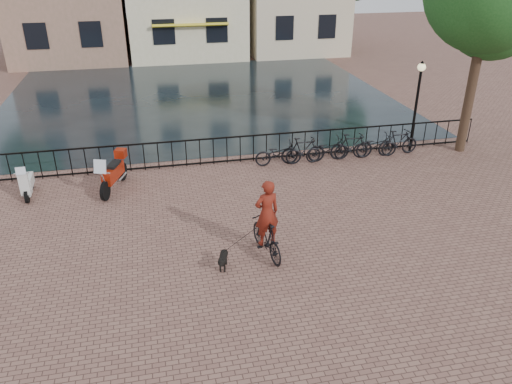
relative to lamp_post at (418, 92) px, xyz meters
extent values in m
plane|color=brown|center=(-7.20, -7.60, -2.38)|extent=(100.00, 100.00, 0.00)
plane|color=black|center=(-7.20, 9.70, -2.38)|extent=(20.00, 20.00, 0.00)
cube|color=black|center=(-7.20, 0.40, -1.38)|extent=(20.00, 0.05, 0.05)
cube|color=black|center=(-7.20, 0.40, -2.30)|extent=(20.00, 0.05, 0.05)
cube|color=yellow|center=(-6.70, 17.70, 0.22)|extent=(5.00, 0.60, 0.15)
cylinder|color=black|center=(-18.20, 19.40, 0.77)|extent=(0.36, 0.36, 6.30)
cylinder|color=black|center=(2.00, -0.30, 0.42)|extent=(0.36, 0.36, 5.60)
cylinder|color=black|center=(4.80, 19.40, 0.60)|extent=(0.36, 0.36, 5.95)
cylinder|color=black|center=(0.00, 0.00, -0.78)|extent=(0.10, 0.10, 3.20)
sphere|color=beige|center=(0.00, 0.00, 0.92)|extent=(0.30, 0.30, 0.30)
imported|color=black|center=(-7.21, -5.90, -1.83)|extent=(0.85, 1.88, 1.09)
imported|color=maroon|center=(-7.21, -5.90, -0.96)|extent=(0.86, 0.65, 2.14)
imported|color=black|center=(-5.40, -0.20, -1.93)|extent=(1.74, 0.68, 0.90)
imported|color=black|center=(-4.45, -0.20, -1.88)|extent=(1.68, 0.53, 1.00)
imported|color=black|center=(-3.50, -0.20, -1.93)|extent=(1.75, 0.72, 0.90)
imported|color=black|center=(-2.55, -0.20, -1.88)|extent=(1.68, 0.53, 1.00)
imported|color=black|center=(-1.60, -0.20, -1.93)|extent=(1.75, 0.70, 0.90)
imported|color=black|center=(-0.65, -0.20, -1.88)|extent=(1.69, 0.59, 1.00)
camera|label=1|loc=(-9.83, -16.58, 4.89)|focal=35.00mm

